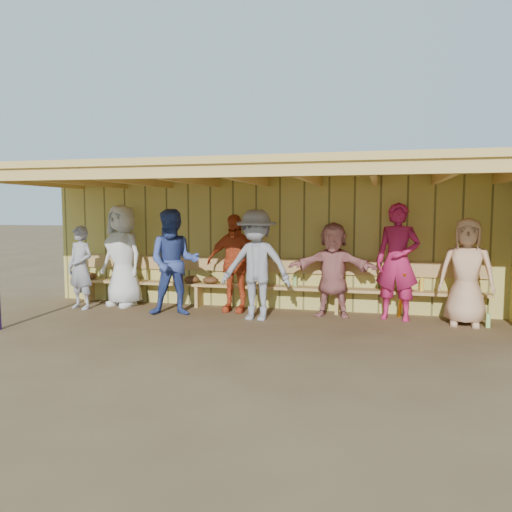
{
  "coord_description": "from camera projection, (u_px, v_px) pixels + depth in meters",
  "views": [
    {
      "loc": [
        2.01,
        -7.66,
        1.81
      ],
      "look_at": [
        0.0,
        0.35,
        1.05
      ],
      "focal_mm": 35.0,
      "sensor_mm": 36.0,
      "label": 1
    }
  ],
  "objects": [
    {
      "name": "bench",
      "position": [
        266.0,
        281.0,
        9.08
      ],
      "size": [
        7.6,
        0.34,
        0.93
      ],
      "color": "tan",
      "rests_on": "ground"
    },
    {
      "name": "player_g",
      "position": [
        398.0,
        262.0,
        8.2
      ],
      "size": [
        0.79,
        0.6,
        1.94
      ],
      "primitive_type": "imported",
      "rotation": [
        0.0,
        0.0,
        -0.21
      ],
      "color": "#AD1B4C",
      "rests_on": "ground"
    },
    {
      "name": "player_c",
      "position": [
        174.0,
        262.0,
        8.57
      ],
      "size": [
        1.05,
        0.91,
        1.83
      ],
      "primitive_type": "imported",
      "rotation": [
        0.0,
        0.0,
        0.28
      ],
      "color": "#33468D",
      "rests_on": "ground"
    },
    {
      "name": "player_a",
      "position": [
        80.0,
        267.0,
        9.14
      ],
      "size": [
        0.63,
        0.49,
        1.53
      ],
      "primitive_type": "imported",
      "rotation": [
        0.0,
        0.0,
        -0.25
      ],
      "color": "gray",
      "rests_on": "ground"
    },
    {
      "name": "dugout_equipment",
      "position": [
        206.0,
        282.0,
        9.24
      ],
      "size": [
        7.39,
        0.62,
        0.8
      ],
      "color": "orange",
      "rests_on": "ground"
    },
    {
      "name": "player_d",
      "position": [
        234.0,
        263.0,
        8.88
      ],
      "size": [
        1.04,
        0.48,
        1.74
      ],
      "primitive_type": "imported",
      "rotation": [
        0.0,
        0.0,
        -0.05
      ],
      "color": "#CD4820",
      "rests_on": "ground"
    },
    {
      "name": "player_e",
      "position": [
        256.0,
        265.0,
        8.2
      ],
      "size": [
        1.22,
        0.76,
        1.82
      ],
      "primitive_type": "imported",
      "rotation": [
        0.0,
        0.0,
        -0.07
      ],
      "color": "gray",
      "rests_on": "ground"
    },
    {
      "name": "player_f",
      "position": [
        333.0,
        270.0,
        8.47
      ],
      "size": [
        1.5,
        0.51,
        1.61
      ],
      "primitive_type": "imported",
      "rotation": [
        0.0,
        0.0,
        -0.02
      ],
      "color": "#BA6E68",
      "rests_on": "ground"
    },
    {
      "name": "dugout_structure",
      "position": [
        283.0,
        217.0,
        8.47
      ],
      "size": [
        8.8,
        3.2,
        2.5
      ],
      "color": "tan",
      "rests_on": "ground"
    },
    {
      "name": "player_h",
      "position": [
        467.0,
        272.0,
        7.79
      ],
      "size": [
        0.89,
        0.65,
        1.69
      ],
      "primitive_type": "imported",
      "rotation": [
        0.0,
        0.0,
        -0.14
      ],
      "color": "tan",
      "rests_on": "ground"
    },
    {
      "name": "player_b",
      "position": [
        123.0,
        256.0,
        9.41
      ],
      "size": [
        1.08,
        0.88,
        1.91
      ],
      "primitive_type": "imported",
      "rotation": [
        0.0,
        0.0,
        -0.33
      ],
      "color": "silver",
      "rests_on": "ground"
    },
    {
      "name": "ground",
      "position": [
        251.0,
        323.0,
        8.06
      ],
      "size": [
        90.0,
        90.0,
        0.0
      ],
      "primitive_type": "plane",
      "color": "brown",
      "rests_on": "ground"
    }
  ]
}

